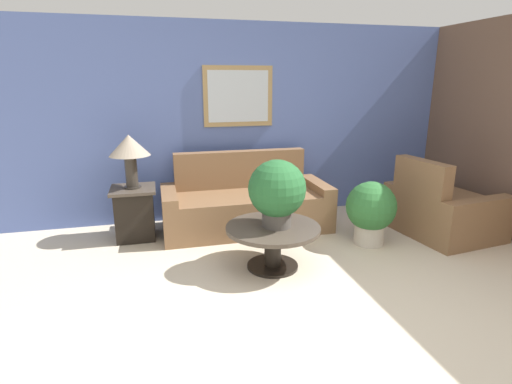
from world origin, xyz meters
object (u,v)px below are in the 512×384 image
coffee_table (273,238)px  table_lamp (129,149)px  couch_main (246,205)px  side_table (135,213)px  armchair (442,210)px  potted_plant_on_table (277,191)px  potted_plant_floor (371,210)px

coffee_table → table_lamp: bearing=139.5°
couch_main → coffee_table: bearing=-89.3°
coffee_table → side_table: side_table is taller
armchair → potted_plant_on_table: 2.37m
couch_main → side_table: bearing=-179.9°
table_lamp → couch_main: bearing=0.1°
coffee_table → potted_plant_floor: 1.32m
armchair → potted_plant_floor: 1.04m
coffee_table → potted_plant_floor: (1.28, 0.32, 0.09)m
side_table → table_lamp: bearing=0.0°
potted_plant_on_table → coffee_table: bearing=168.1°
armchair → potted_plant_floor: (-1.03, -0.08, 0.11)m
side_table → coffee_table: bearing=-40.5°
armchair → potted_plant_floor: armchair is taller
coffee_table → potted_plant_on_table: (0.03, -0.01, 0.49)m
potted_plant_on_table → armchair: bearing=10.0°
coffee_table → side_table: size_ratio=1.51×
side_table → potted_plant_floor: bearing=-17.9°
potted_plant_on_table → potted_plant_floor: 1.35m
armchair → table_lamp: bearing=70.8°
couch_main → table_lamp: 1.58m
coffee_table → potted_plant_floor: size_ratio=1.28×
couch_main → armchair: 2.45m
coffee_table → side_table: 1.82m
potted_plant_floor → coffee_table: bearing=-165.9°
couch_main → armchair: bearing=-18.8°
couch_main → coffee_table: (0.01, -1.18, 0.02)m
couch_main → table_lamp: bearing=-179.9°
table_lamp → potted_plant_on_table: 1.87m
coffee_table → potted_plant_floor: potted_plant_floor is taller
armchair → coffee_table: size_ratio=1.32×
couch_main → potted_plant_on_table: (0.05, -1.19, 0.51)m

